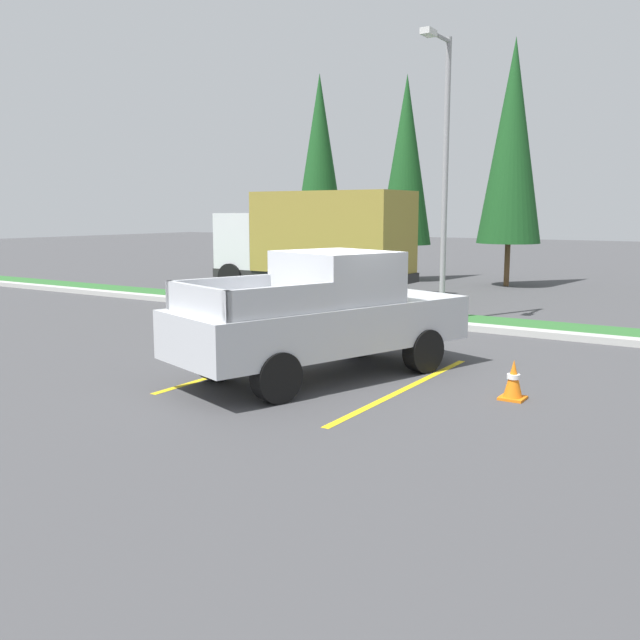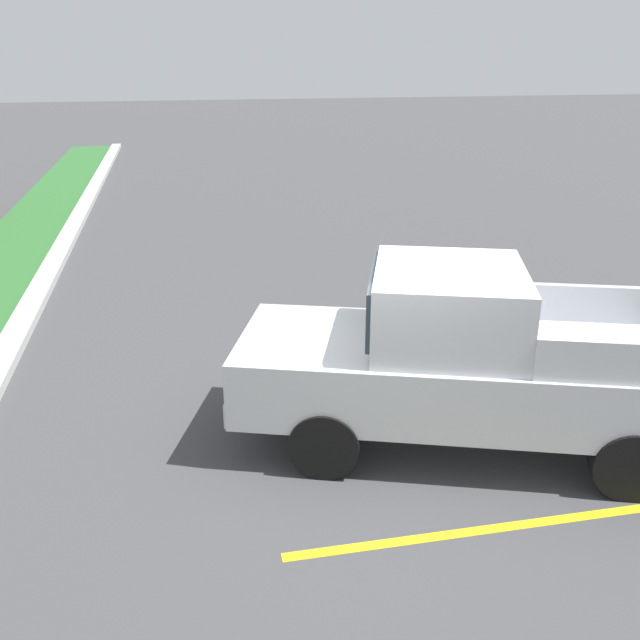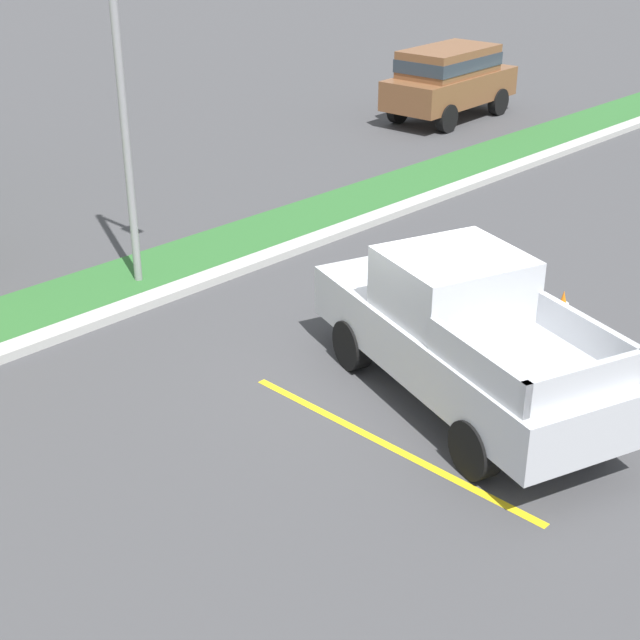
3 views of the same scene
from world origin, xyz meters
The scene contains 12 objects.
ground_plane centered at (0.00, 0.00, 0.00)m, with size 120.00×120.00×0.00m, color #424244.
parking_line_near centered at (-1.59, -0.76, 0.00)m, with size 0.12×4.80×0.01m, color yellow.
parking_line_far centered at (1.51, -0.76, 0.00)m, with size 0.12×4.80×0.01m, color yellow.
curb_strip centered at (0.00, 5.00, 0.07)m, with size 56.00×0.40×0.15m, color #B2B2AD.
grass_median centered at (0.00, 6.10, 0.03)m, with size 56.00×1.80×0.06m, color #2D662D.
pickup_truck_main centered at (-0.02, -0.71, 1.04)m, with size 3.47×5.55×2.10m.
cargo_truck_distant centered at (-6.52, 9.02, 1.85)m, with size 6.81×2.52×3.40m.
street_light centered at (-0.69, 5.75, 3.99)m, with size 0.24×1.49×6.88m.
cypress_tree_leftmost centered at (-10.46, 15.40, 5.05)m, with size 2.23×2.23×8.58m.
cypress_tree_left_inner centered at (-6.14, 14.99, 4.74)m, with size 2.09×2.09×8.05m.
cypress_tree_center centered at (-1.93, 15.03, 5.24)m, with size 2.31×2.31×8.90m.
traffic_cone centered at (3.12, -0.47, 0.29)m, with size 0.36×0.36×0.60m.
Camera 1 is at (6.09, -10.41, 2.76)m, focal length 38.91 mm.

